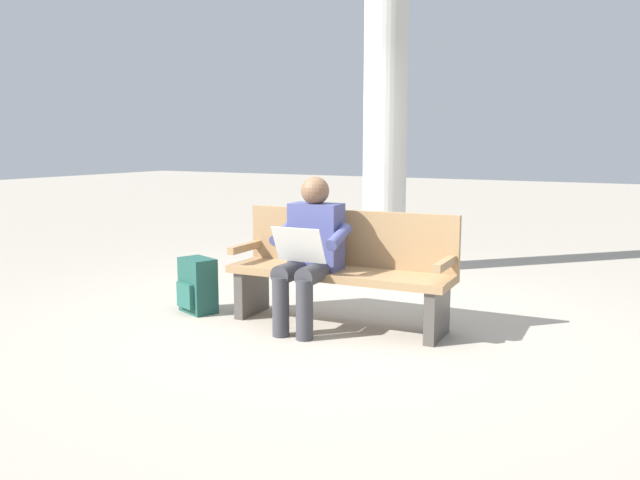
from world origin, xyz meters
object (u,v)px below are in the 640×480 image
Objects in this scene: bench_near at (342,267)px; person_seated at (310,249)px; support_pillar at (386,82)px; backpack at (197,286)px.

bench_near is 1.54× the size of person_seated.
bench_near is 2.76m from support_pillar.
person_seated reaches higher than bench_near.
bench_near is at bearing -166.87° from backpack.
person_seated is at bearing -177.49° from backpack.
support_pillar is (0.41, -2.40, 1.45)m from person_seated.
support_pillar reaches higher than bench_near.
person_seated is 2.53× the size of backpack.
backpack is at bearing 74.74° from support_pillar.
backpack is (1.08, 0.05, -0.40)m from person_seated.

